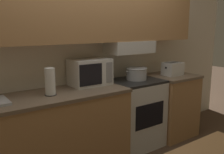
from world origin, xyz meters
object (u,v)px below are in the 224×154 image
Objects in this scene: stove_range at (135,113)px; toaster at (173,69)px; paper_towel_roll at (50,82)px; microwave at (90,72)px; cooking_pot at (136,73)px.

stove_range is 0.86m from toaster.
stove_range is 1.32m from paper_towel_roll.
toaster is at bearing -6.91° from microwave.
cooking_pot is 1.21m from paper_towel_roll.
microwave is at bearing 16.08° from paper_towel_roll.
paper_towel_roll is at bearing -177.23° from stove_range.
cooking_pot reaches higher than stove_range.
paper_towel_roll is at bearing -163.92° from microwave.
cooking_pot is at bearing 24.30° from stove_range.
paper_towel_roll reaches higher than cooking_pot.
stove_range is 3.25× the size of paper_towel_roll.
cooking_pot is 0.63m from toaster.
paper_towel_roll is (-1.84, -0.00, 0.04)m from toaster.
toaster is 1.84m from paper_towel_roll.
paper_towel_roll is (-1.21, -0.07, 0.05)m from cooking_pot.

